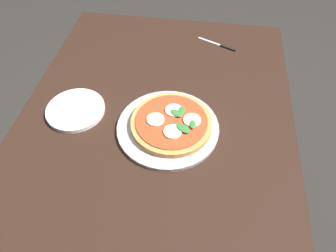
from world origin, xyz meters
name	(u,v)px	position (x,y,z in m)	size (l,w,h in m)	color
ground_plane	(159,223)	(0.00, 0.00, 0.00)	(6.00, 6.00, 0.00)	#2D2B28
dining_table	(154,148)	(0.00, 0.00, 0.63)	(1.24, 0.87, 0.74)	black
serving_tray	(168,127)	(0.00, -0.05, 0.74)	(0.31, 0.31, 0.01)	#B2B2B7
pizza	(172,123)	(0.01, -0.06, 0.76)	(0.25, 0.25, 0.03)	tan
plate_white	(76,110)	(0.03, 0.26, 0.74)	(0.19, 0.19, 0.01)	white
knife	(222,46)	(0.45, -0.19, 0.74)	(0.08, 0.16, 0.01)	black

